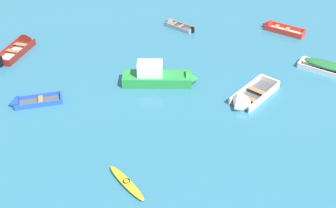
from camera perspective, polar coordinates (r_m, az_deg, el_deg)
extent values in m
cube|color=#4C4C51|center=(31.01, 11.08, 1.10)|extent=(3.74, 3.70, 0.13)
cube|color=white|center=(30.62, 12.32, 0.89)|extent=(2.94, 2.88, 0.54)
cube|color=white|center=(31.20, 9.95, 1.91)|extent=(2.94, 2.88, 0.54)
cube|color=white|center=(32.43, 12.96, 2.90)|extent=(1.14, 1.16, 0.54)
cone|color=white|center=(29.36, 9.02, -0.27)|extent=(1.67, 1.67, 1.44)
cube|color=#937047|center=(31.00, 11.35, 1.73)|extent=(1.24, 1.25, 0.03)
cube|color=#937047|center=(30.13, 10.20, 0.81)|extent=(1.24, 1.25, 0.03)
cube|color=beige|center=(40.36, 14.74, 9.00)|extent=(3.13, 2.83, 0.12)
cube|color=red|center=(39.80, 14.47, 8.95)|extent=(2.62, 2.16, 0.47)
cube|color=red|center=(40.77, 15.07, 9.49)|extent=(2.62, 2.16, 0.47)
cube|color=red|center=(39.85, 17.00, 8.54)|extent=(0.78, 0.92, 0.47)
cone|color=red|center=(40.79, 12.51, 9.93)|extent=(1.27, 1.31, 1.07)
cube|color=#937047|center=(40.20, 15.02, 9.27)|extent=(0.90, 0.99, 0.03)
cube|color=#937047|center=(40.48, 13.74, 9.66)|extent=(0.90, 0.99, 0.03)
ellipsoid|color=yellow|center=(23.99, -5.36, -10.06)|extent=(2.13, 2.96, 0.29)
torus|color=black|center=(23.90, -5.38, -9.84)|extent=(0.53, 0.53, 0.06)
cube|color=#4C4C51|center=(39.81, 1.48, 9.78)|extent=(2.43, 2.40, 0.09)
cube|color=gray|center=(39.43, 1.08, 9.74)|extent=(1.96, 1.92, 0.36)
cube|color=gray|center=(40.07, 1.88, 10.16)|extent=(1.96, 1.92, 0.36)
cube|color=gray|center=(39.03, 3.06, 9.41)|extent=(0.68, 0.69, 0.36)
cone|color=gray|center=(40.53, -0.10, 10.51)|extent=(1.04, 1.04, 0.86)
cube|color=#937047|center=(39.64, 1.65, 9.99)|extent=(0.76, 0.77, 0.03)
cube|color=#937047|center=(40.08, 0.75, 10.29)|extent=(0.76, 0.77, 0.03)
cube|color=black|center=(38.91, 3.20, 9.53)|extent=(0.34, 0.34, 0.50)
cube|color=#288C3D|center=(31.65, -1.42, 3.22)|extent=(5.02, 2.01, 0.73)
cone|color=#288C3D|center=(31.63, 3.19, 3.23)|extent=(1.11, 1.35, 1.24)
cube|color=white|center=(31.22, -2.34, 4.58)|extent=(1.87, 1.25, 1.01)
cube|color=black|center=(31.08, -0.91, 4.89)|extent=(0.26, 1.02, 0.44)
cube|color=beige|center=(37.64, -19.00, 6.22)|extent=(2.52, 3.89, 0.13)
cube|color=maroon|center=(37.92, -19.93, 6.59)|extent=(1.47, 3.61, 0.53)
cube|color=maroon|center=(37.18, -18.18, 6.39)|extent=(1.47, 3.61, 0.53)
cube|color=maroon|center=(36.20, -20.63, 5.04)|extent=(1.29, 0.61, 0.53)
cone|color=maroon|center=(38.98, -17.54, 7.93)|extent=(1.53, 1.29, 1.30)
cube|color=#937047|center=(37.36, -19.25, 6.49)|extent=(1.28, 0.81, 0.03)
cube|color=#937047|center=(38.16, -18.37, 7.29)|extent=(1.28, 0.81, 0.03)
cube|color=black|center=(36.01, -20.83, 5.17)|extent=(0.45, 0.46, 0.75)
cube|color=#4C4C51|center=(31.04, -16.33, 0.21)|extent=(3.05, 1.46, 0.09)
cube|color=blue|center=(30.51, -16.35, -0.14)|extent=(3.03, 0.55, 0.36)
cube|color=blue|center=(31.41, -16.38, 0.96)|extent=(3.03, 0.55, 0.36)
cube|color=blue|center=(30.88, -13.57, 0.82)|extent=(0.28, 1.06, 0.36)
cone|color=blue|center=(31.11, -19.26, 0.02)|extent=(0.85, 1.13, 1.03)
cube|color=#937047|center=(30.91, -16.10, 0.57)|extent=(0.47, 1.00, 0.03)
cube|color=beige|center=(35.28, 19.61, 4.05)|extent=(3.67, 3.28, 0.10)
cube|color=white|center=(35.76, 19.96, 4.70)|extent=(3.09, 2.50, 0.41)
cube|color=white|center=(34.65, 19.35, 3.82)|extent=(3.09, 2.50, 0.41)
cube|color=white|center=(35.58, 16.71, 5.22)|extent=(0.90, 1.07, 0.41)
cube|color=#937047|center=(35.20, 19.37, 4.48)|extent=(1.04, 1.16, 0.03)
ellipsoid|color=#236633|center=(35.04, 19.77, 4.75)|extent=(3.38, 3.03, 0.41)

